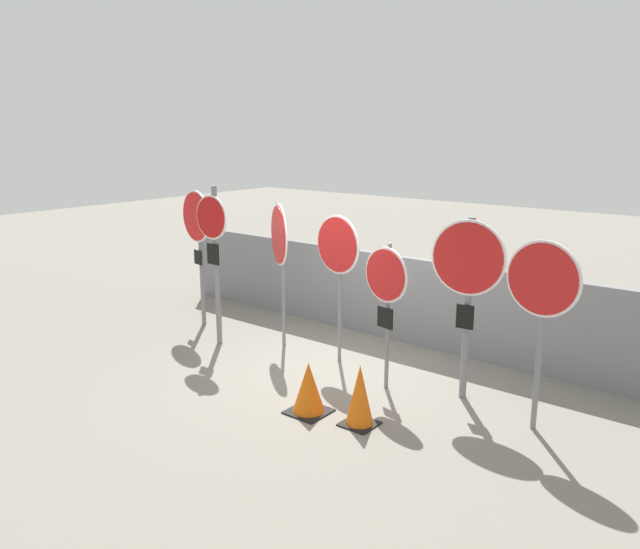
{
  "coord_description": "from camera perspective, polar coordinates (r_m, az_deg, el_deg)",
  "views": [
    {
      "loc": [
        5.22,
        -6.67,
        3.37
      ],
      "look_at": [
        -0.11,
        0.0,
        1.36
      ],
      "focal_mm": 35.0,
      "sensor_mm": 36.0,
      "label": 1
    }
  ],
  "objects": [
    {
      "name": "stop_sign_0",
      "position": [
        10.76,
        -11.16,
        4.03
      ],
      "size": [
        0.86,
        0.22,
        2.35
      ],
      "rotation": [
        0.0,
        0.0,
        -0.21
      ],
      "color": "slate",
      "rests_on": "ground"
    },
    {
      "name": "stop_sign_6",
      "position": [
        7.18,
        19.65,
        -1.59
      ],
      "size": [
        0.85,
        0.16,
        2.2
      ],
      "rotation": [
        0.0,
        0.0,
        -0.11
      ],
      "color": "slate",
      "rests_on": "ground"
    },
    {
      "name": "stop_sign_5",
      "position": [
        7.81,
        13.34,
        -0.15
      ],
      "size": [
        0.93,
        0.19,
        2.32
      ],
      "rotation": [
        0.0,
        0.0,
        0.11
      ],
      "color": "slate",
      "rests_on": "ground"
    },
    {
      "name": "stop_sign_1",
      "position": [
        9.75,
        -9.69,
        3.0
      ],
      "size": [
        0.68,
        0.15,
        2.51
      ],
      "rotation": [
        0.0,
        0.0,
        -0.03
      ],
      "color": "slate",
      "rests_on": "ground"
    },
    {
      "name": "ground_plane",
      "position": [
        9.11,
        0.55,
        -8.43
      ],
      "size": [
        40.0,
        40.0,
        0.0
      ],
      "primitive_type": "plane",
      "color": "gray"
    },
    {
      "name": "stop_sign_2",
      "position": [
        9.58,
        -3.73,
        3.13
      ],
      "size": [
        0.79,
        0.56,
        2.25
      ],
      "rotation": [
        0.0,
        0.0,
        -0.6
      ],
      "color": "slate",
      "rests_on": "ground"
    },
    {
      "name": "traffic_cone_1",
      "position": [
        7.32,
        3.66,
        -10.97
      ],
      "size": [
        0.39,
        0.39,
        0.74
      ],
      "color": "black",
      "rests_on": "ground"
    },
    {
      "name": "stop_sign_3",
      "position": [
        8.85,
        1.63,
        2.09
      ],
      "size": [
        0.84,
        0.18,
        2.18
      ],
      "rotation": [
        0.0,
        0.0,
        -0.17
      ],
      "color": "slate",
      "rests_on": "ground"
    },
    {
      "name": "stop_sign_4",
      "position": [
        7.98,
        6.06,
        -0.98
      ],
      "size": [
        0.71,
        0.18,
        1.95
      ],
      "rotation": [
        0.0,
        0.0,
        -0.2
      ],
      "color": "slate",
      "rests_on": "ground"
    },
    {
      "name": "fence_back",
      "position": [
        10.18,
        6.34,
        -2.03
      ],
      "size": [
        8.99,
        0.12,
        1.39
      ],
      "color": "slate",
      "rests_on": "ground"
    },
    {
      "name": "traffic_cone_0",
      "position": [
        7.62,
        -1.06,
        -10.33
      ],
      "size": [
        0.47,
        0.47,
        0.64
      ],
      "color": "black",
      "rests_on": "ground"
    }
  ]
}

